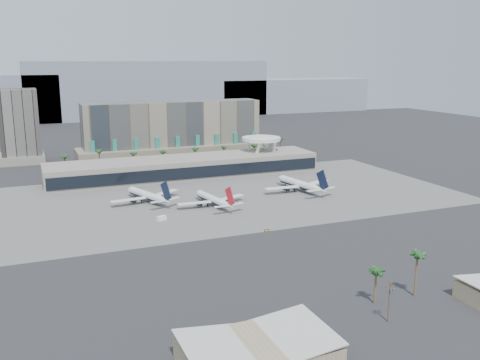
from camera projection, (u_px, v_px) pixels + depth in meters
name	position (u px, v px, depth m)	size (l,w,h in m)	color
ground	(256.00, 225.00, 238.23)	(900.00, 900.00, 0.00)	#232326
apron_pad	(215.00, 196.00, 287.87)	(260.00, 130.00, 0.06)	#5B5B59
mountain_ridge	(124.00, 94.00, 666.16)	(680.00, 60.00, 70.00)	gray
hotel	(173.00, 136.00, 395.64)	(140.00, 30.00, 42.00)	gray
office_tower	(20.00, 130.00, 378.62)	(30.00, 30.00, 52.00)	black
terminal	(186.00, 166.00, 335.93)	(170.00, 32.50, 14.50)	gray
saucer_structure	(261.00, 141.00, 359.16)	(26.00, 26.00, 21.89)	white
palm_row	(181.00, 151.00, 369.38)	(157.80, 2.80, 13.10)	brown
hangar_left	(258.00, 353.00, 128.84)	(36.65, 22.60, 7.55)	#9E8869
utility_pole	(390.00, 298.00, 149.18)	(3.20, 0.85, 12.00)	#4C3826
airliner_left	(147.00, 195.00, 276.02)	(38.14, 39.40, 14.20)	white
airliner_centre	(213.00, 199.00, 268.72)	(37.30, 38.71, 13.45)	white
airliner_right	(300.00, 184.00, 298.99)	(43.12, 44.74, 15.54)	white
service_vehicle_a	(162.00, 218.00, 245.19)	(4.16, 2.04, 2.04)	white
service_vehicle_b	(223.00, 204.00, 270.67)	(3.07, 1.75, 1.58)	white
taxiway_sign	(267.00, 230.00, 229.39)	(2.03, 0.44, 0.92)	black
near_palm_a	(376.00, 276.00, 160.02)	(6.00, 6.00, 11.77)	brown
near_palm_b	(417.00, 260.00, 164.40)	(6.00, 6.00, 15.00)	brown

